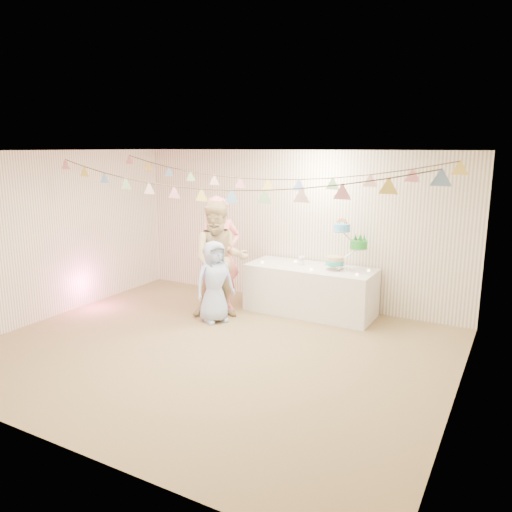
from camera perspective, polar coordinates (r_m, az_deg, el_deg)
The scene contains 24 objects.
floor at distance 6.79m, azimuth -4.82°, elevation -10.63°, with size 6.00×6.00×0.00m, color olive.
ceiling at distance 6.25m, azimuth -5.26°, elevation 11.88°, with size 6.00×6.00×0.00m, color silver.
back_wall at distance 8.55m, azimuth 4.33°, elevation 3.26°, with size 6.00×6.00×0.00m, color white.
front_wall at distance 4.61m, azimuth -22.66°, elevation -5.64°, with size 6.00×6.00×0.00m, color white.
left_wall at distance 8.42m, azimuth -22.28°, elevation 2.23°, with size 5.00×5.00×0.00m, color white.
right_wall at distance 5.38m, azimuth 22.63°, elevation -3.12°, with size 5.00×5.00×0.00m, color white.
table at distance 8.13m, azimuth 6.21°, elevation -3.86°, with size 2.06×0.82×0.77m, color silver.
cake_stand at distance 7.81m, azimuth 10.20°, elevation 0.94°, with size 0.67×0.40×0.75m, color silver, non-canonical shape.
cake_bottom at distance 7.87m, azimuth 8.95°, elevation -1.10°, with size 0.31×0.31×0.15m, color #27B6AA, non-canonical shape.
cake_middle at distance 7.85m, azimuth 11.65°, elevation 0.78°, with size 0.27×0.27×0.22m, color #1F902A, non-canonical shape.
cake_top_tier at distance 7.76m, azimuth 9.78°, elevation 2.76°, with size 0.25×0.25×0.19m, color #50B0FD, non-canonical shape.
platter at distance 8.21m, azimuth 2.64°, elevation -0.95°, with size 0.33×0.33×0.02m, color white.
posy at distance 8.13m, azimuth 5.23°, elevation -0.64°, with size 0.13×0.13×0.15m, color white, non-canonical shape.
person_adult_a at distance 8.08m, azimuth -4.15°, elevation 0.16°, with size 0.69×0.45×1.89m, color pink.
person_adult_b at distance 7.80m, azimuth -4.15°, elevation -0.47°, with size 0.89×0.70×1.84m, color tan.
person_child at distance 7.65m, azimuth -4.75°, elevation -2.94°, with size 0.62×0.40×1.27m, color #A1B6E4.
bunting_back at distance 7.20m, azimuth -0.25°, elevation 10.00°, with size 5.60×1.10×0.40m, color pink, non-canonical shape.
bunting_front at distance 6.10m, azimuth -6.27°, elevation 9.21°, with size 5.60×0.90×0.36m, color #72A5E5, non-canonical shape.
tealight_0 at distance 8.23m, azimuth 0.73°, elevation -0.71°, with size 0.04×0.04×0.03m, color #FFD88C.
tealight_1 at distance 8.32m, azimuth 4.53°, elevation -0.59°, with size 0.04×0.04×0.03m, color #FFD88C.
tealight_2 at distance 7.79m, azimuth 6.33°, elevation -1.53°, with size 0.04×0.04×0.03m, color #FFD88C.
tealight_3 at distance 8.11m, azimuth 9.16°, elevation -1.07°, with size 0.04×0.04×0.03m, color #FFD88C.
tealight_4 at distance 7.60m, azimuth 11.47°, elevation -2.07°, with size 0.04×0.04×0.03m, color #FFD88C.
tealight_5 at distance 7.88m, azimuth 12.75°, elevation -1.61°, with size 0.04×0.04×0.03m, color #FFD88C.
Camera 1 is at (3.49, -5.18, 2.65)m, focal length 35.00 mm.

